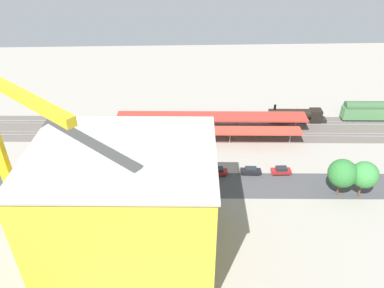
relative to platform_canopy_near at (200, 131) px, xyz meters
The scene contains 26 objects.
ground_plane 13.60m from the platform_canopy_near, 75.14° to the left, with size 186.74×186.74×0.00m, color gray.
rail_bed 8.92m from the platform_canopy_near, 65.55° to the right, with size 116.71×14.40×0.01m, color #5B544C.
street_asphalt 18.22m from the platform_canopy_near, 79.16° to the left, with size 116.71×9.00×0.01m, color #424244.
track_rails 8.85m from the platform_canopy_near, 65.55° to the right, with size 116.60×13.16×0.12m.
platform_canopy_near is the anchor object (origin of this frame).
platform_canopy_far 7.33m from the platform_canopy_near, 118.62° to the right, with size 52.15×7.73×4.53m.
locomotive 30.80m from the platform_canopy_near, 159.89° to the right, with size 16.75×3.62×5.25m.
passenger_coach 52.56m from the platform_canopy_near, 168.39° to the right, with size 19.11×3.87×5.91m.
freight_coach_far 17.02m from the platform_canopy_near, 14.22° to the right, with size 18.72×3.88×5.81m.
parked_car_0 23.23m from the platform_canopy_near, 142.37° to the left, with size 4.57×1.80×1.83m.
parked_car_1 18.02m from the platform_canopy_near, 128.80° to the left, with size 4.85×2.03×1.73m.
parked_car_2 14.55m from the platform_canopy_near, 103.58° to the left, with size 4.60×1.79×1.86m.
parked_car_3 15.35m from the platform_canopy_near, 74.66° to the left, with size 4.26×1.99×1.69m.
parked_car_4 18.72m from the platform_canopy_near, 49.85° to the left, with size 4.41×1.88×1.77m.
construction_building 38.71m from the platform_canopy_near, 67.84° to the left, with size 28.91×22.48×20.90m, color yellow.
construction_roof_slab 41.88m from the platform_canopy_near, 67.84° to the left, with size 29.51×23.08×0.40m, color #B7B2A8.
tower_crane 50.59m from the platform_canopy_near, 48.64° to the left, with size 22.43×20.42×35.55m.
box_truck_0 18.05m from the platform_canopy_near, 81.20° to the left, with size 9.55×2.88×3.21m.
box_truck_1 28.98m from the platform_canopy_near, 43.67° to the left, with size 9.22×2.41×3.44m.
street_tree_0 36.17m from the platform_canopy_near, 142.75° to the left, with size 6.09×6.09×8.82m.
street_tree_1 27.56m from the platform_canopy_near, 52.09° to the left, with size 4.94×4.94×7.15m.
street_tree_2 34.24m from the platform_canopy_near, 42.22° to the left, with size 4.31×4.31×6.34m.
street_tree_3 40.16m from the platform_canopy_near, 145.80° to the left, with size 5.68×5.68×8.64m.
street_tree_4 26.02m from the platform_canopy_near, 60.51° to the left, with size 4.12×4.12×7.33m.
street_tree_5 44.89m from the platform_canopy_near, 28.72° to the left, with size 4.47×4.47×6.67m.
traffic_light 34.54m from the platform_canopy_near, 40.20° to the left, with size 0.50×0.36×6.64m.
Camera 1 is at (1.74, 69.75, 53.26)m, focal length 34.66 mm.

